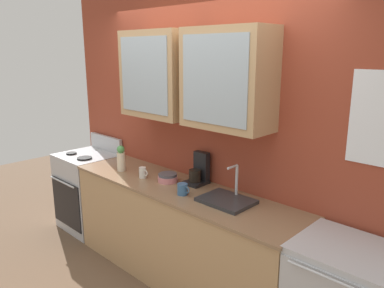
{
  "coord_description": "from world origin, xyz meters",
  "views": [
    {
      "loc": [
        2.28,
        -2.19,
        2.1
      ],
      "look_at": [
        0.16,
        0.0,
        1.34
      ],
      "focal_mm": 35.16,
      "sensor_mm": 36.0,
      "label": 1
    }
  ],
  "objects": [
    {
      "name": "cup_near_bowls",
      "position": [
        -0.43,
        -0.06,
        0.96
      ],
      "size": [
        0.11,
        0.07,
        0.1
      ],
      "color": "silver",
      "rests_on": "counter"
    },
    {
      "name": "counter",
      "position": [
        0.0,
        0.0,
        0.46
      ],
      "size": [
        2.44,
        0.62,
        0.91
      ],
      "color": "tan",
      "rests_on": "ground_plane"
    },
    {
      "name": "sink_faucet",
      "position": [
        0.52,
        0.03,
        0.93
      ],
      "size": [
        0.42,
        0.32,
        0.29
      ],
      "color": "#2D2D30",
      "rests_on": "counter"
    },
    {
      "name": "ground_plane",
      "position": [
        0.0,
        0.0,
        0.0
      ],
      "size": [
        10.0,
        10.0,
        0.0
      ],
      "primitive_type": "plane",
      "color": "brown"
    },
    {
      "name": "coffee_maker",
      "position": [
        0.05,
        0.2,
        1.02
      ],
      "size": [
        0.17,
        0.2,
        0.29
      ],
      "color": "black",
      "rests_on": "counter"
    },
    {
      "name": "vase",
      "position": [
        -0.77,
        -0.07,
        1.04
      ],
      "size": [
        0.08,
        0.08,
        0.26
      ],
      "color": "beige",
      "rests_on": "counter"
    },
    {
      "name": "back_wall_unit",
      "position": [
        0.0,
        0.3,
        1.51
      ],
      "size": [
        3.94,
        0.44,
        2.73
      ],
      "color": "#993D28",
      "rests_on": "ground_plane"
    },
    {
      "name": "cup_near_sink",
      "position": [
        0.15,
        -0.1,
        0.96
      ],
      "size": [
        0.13,
        0.09,
        0.1
      ],
      "color": "#38608C",
      "rests_on": "counter"
    },
    {
      "name": "stove_range",
      "position": [
        -1.56,
        -0.0,
        0.46
      ],
      "size": [
        0.65,
        0.64,
        1.09
      ],
      "color": "silver",
      "rests_on": "ground_plane"
    },
    {
      "name": "bowl_stack",
      "position": [
        -0.18,
        0.03,
        0.95
      ],
      "size": [
        0.18,
        0.18,
        0.08
      ],
      "color": "#D87F84",
      "rests_on": "counter"
    }
  ]
}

